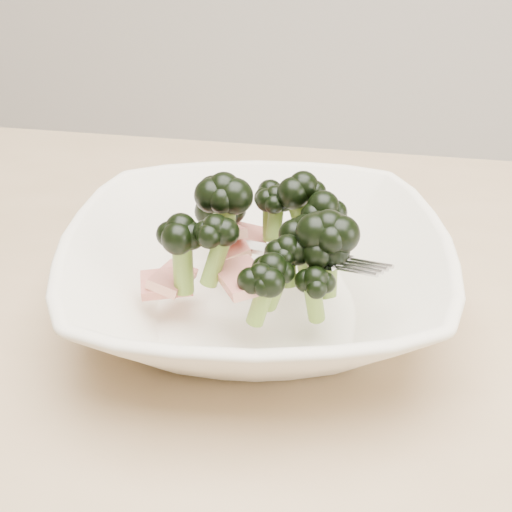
# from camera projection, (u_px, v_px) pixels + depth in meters

# --- Properties ---
(dining_table) EXTENTS (1.20, 0.80, 0.75)m
(dining_table) POSITION_uv_depth(u_px,v_px,m) (358.00, 479.00, 0.53)
(dining_table) COLOR tan
(dining_table) RESTS_ON ground
(broccoli_dish) EXTENTS (0.32, 0.32, 0.12)m
(broccoli_dish) POSITION_uv_depth(u_px,v_px,m) (258.00, 269.00, 0.52)
(broccoli_dish) COLOR #EFE3CA
(broccoli_dish) RESTS_ON dining_table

